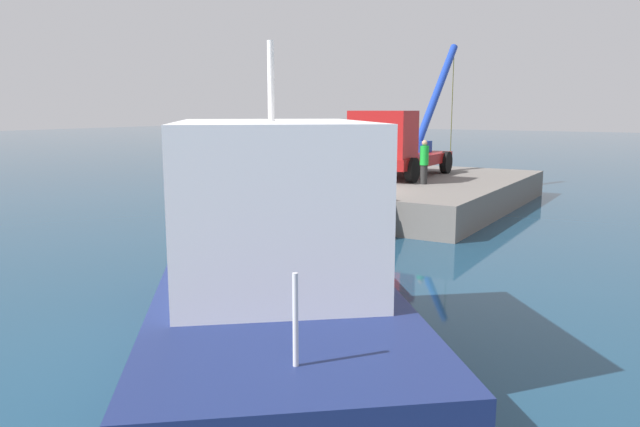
% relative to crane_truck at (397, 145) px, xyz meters
% --- Properties ---
extents(ground, '(200.00, 200.00, 0.00)m').
position_rel_crane_truck_xyz_m(ground, '(4.56, 0.08, -2.55)').
color(ground, navy).
extents(dock, '(12.57, 9.43, 1.16)m').
position_rel_crane_truck_xyz_m(dock, '(-0.02, 0.08, -1.97)').
color(dock, slate).
rests_on(dock, ground).
extents(crane_truck, '(9.08, 2.94, 6.11)m').
position_rel_crane_truck_xyz_m(crane_truck, '(0.00, 0.00, 0.00)').
color(crane_truck, maroon).
rests_on(crane_truck, dock).
extents(dock_worker, '(0.34, 0.34, 1.71)m').
position_rel_crane_truck_xyz_m(dock_worker, '(1.52, 1.85, -0.52)').
color(dock_worker, '#282828').
rests_on(dock_worker, dock).
extents(salvaged_car, '(4.90, 3.12, 2.82)m').
position_rel_crane_truck_xyz_m(salvaged_car, '(8.27, 0.99, -1.83)').
color(salvaged_car, '#99999E').
rests_on(salvaged_car, ground).
extents(moored_yacht, '(11.27, 10.13, 6.53)m').
position_rel_crane_truck_xyz_m(moored_yacht, '(14.79, 3.98, -1.78)').
color(moored_yacht, navy).
rests_on(moored_yacht, ground).
extents(piling_near, '(0.36, 0.36, 2.19)m').
position_rel_crane_truck_xyz_m(piling_near, '(6.83, -2.29, -1.45)').
color(piling_near, brown).
rests_on(piling_near, ground).
extents(piling_mid, '(0.29, 0.29, 1.76)m').
position_rel_crane_truck_xyz_m(piling_mid, '(6.51, 2.19, -1.66)').
color(piling_mid, brown).
rests_on(piling_mid, ground).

